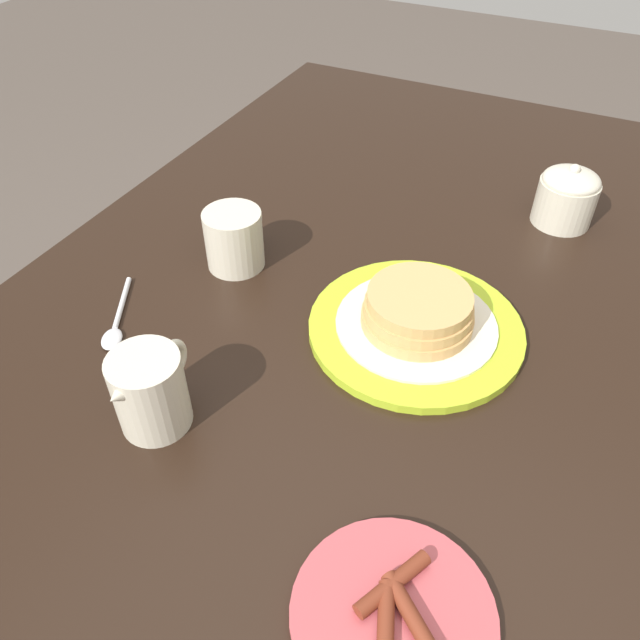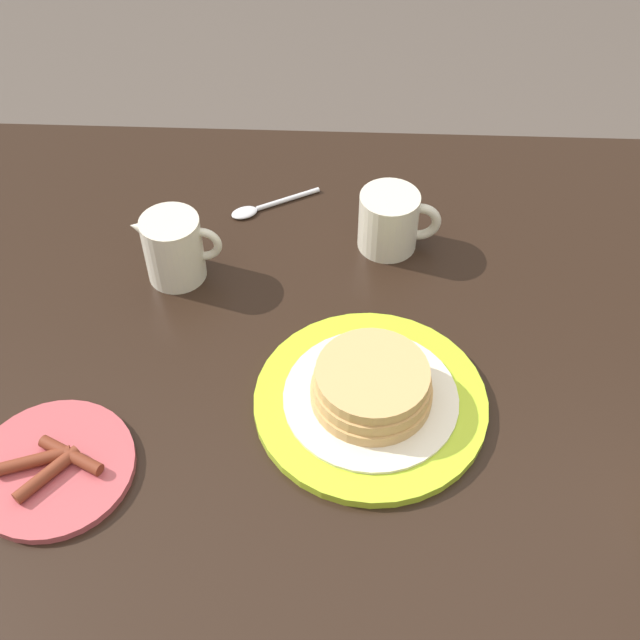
{
  "view_description": "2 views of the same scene",
  "coord_description": "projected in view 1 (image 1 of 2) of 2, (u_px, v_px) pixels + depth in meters",
  "views": [
    {
      "loc": [
        -0.58,
        -0.14,
        1.31
      ],
      "look_at": [
        -0.08,
        0.1,
        0.81
      ],
      "focal_mm": 35.0,
      "sensor_mm": 36.0,
      "label": 1
    },
    {
      "loc": [
        -0.06,
        -0.55,
        1.52
      ],
      "look_at": [
        -0.08,
        0.1,
        0.81
      ],
      "focal_mm": 45.0,
      "sensor_mm": 36.0,
      "label": 2
    }
  ],
  "objects": [
    {
      "name": "side_plate_bacon",
      "position": [
        394.0,
        614.0,
        0.52
      ],
      "size": [
        0.17,
        0.17,
        0.02
      ],
      "color": "#B2474C",
      "rests_on": "dining_table"
    },
    {
      "name": "creamer_pitcher",
      "position": [
        149.0,
        391.0,
        0.64
      ],
      "size": [
        0.12,
        0.08,
        0.1
      ],
      "color": "beige",
      "rests_on": "dining_table"
    },
    {
      "name": "sugar_bowl",
      "position": [
        567.0,
        196.0,
        0.93
      ],
      "size": [
        0.09,
        0.09,
        0.1
      ],
      "color": "beige",
      "rests_on": "dining_table"
    },
    {
      "name": "pancake_plate",
      "position": [
        419.0,
        320.0,
        0.76
      ],
      "size": [
        0.27,
        0.27,
        0.06
      ],
      "color": "#AAC628",
      "rests_on": "dining_table"
    },
    {
      "name": "dining_table",
      "position": [
        413.0,
        377.0,
        0.87
      ],
      "size": [
        1.48,
        1.08,
        0.78
      ],
      "color": "black",
      "rests_on": "ground_plane"
    },
    {
      "name": "coffee_mug",
      "position": [
        235.0,
        237.0,
        0.86
      ],
      "size": [
        0.11,
        0.08,
        0.08
      ],
      "color": "beige",
      "rests_on": "dining_table"
    },
    {
      "name": "ground_plane",
      "position": [
        381.0,
        592.0,
        1.32
      ],
      "size": [
        8.0,
        8.0,
        0.0
      ],
      "primitive_type": "plane",
      "color": "#51473F"
    },
    {
      "name": "spoon",
      "position": [
        116.0,
        325.0,
        0.78
      ],
      "size": [
        0.13,
        0.08,
        0.01
      ],
      "color": "silver",
      "rests_on": "dining_table"
    }
  ]
}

